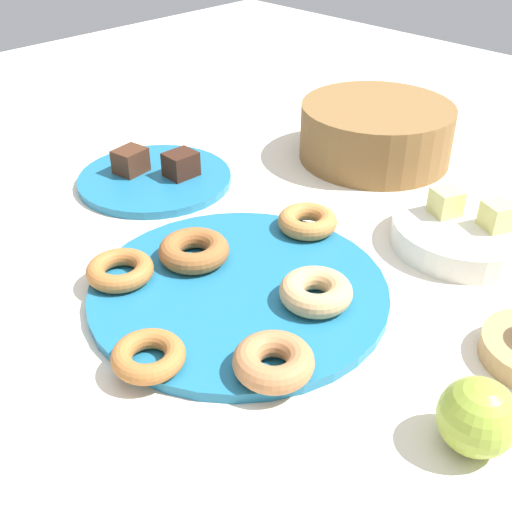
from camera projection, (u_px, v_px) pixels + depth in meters
ground_plane at (239, 294)px, 0.79m from camera, size 2.40×2.40×0.00m
donut_plate at (239, 290)px, 0.79m from camera, size 0.37×0.37×0.01m
donut_0 at (194, 250)px, 0.83m from camera, size 0.10×0.10×0.03m
donut_1 at (307, 221)px, 0.89m from camera, size 0.11×0.11×0.03m
donut_2 at (120, 270)px, 0.80m from camera, size 0.11×0.11×0.02m
donut_3 at (316, 292)px, 0.75m from camera, size 0.11×0.11×0.03m
donut_4 at (273, 361)px, 0.65m from camera, size 0.09×0.09×0.03m
donut_5 at (148, 356)px, 0.67m from camera, size 0.10×0.10×0.02m
cake_plate at (155, 179)px, 1.05m from camera, size 0.25×0.25×0.01m
brownie_near at (130, 161)px, 1.04m from camera, size 0.05×0.05×0.04m
brownie_far at (181, 164)px, 1.03m from camera, size 0.04×0.05×0.04m
basket at (376, 132)px, 1.10m from camera, size 0.30×0.30×0.10m
fruit_bowl at (464, 234)px, 0.88m from camera, size 0.20×0.20×0.04m
melon_chunk_left at (446, 202)px, 0.88m from camera, size 0.05×0.05×0.04m
melon_chunk_right at (497, 216)px, 0.85m from camera, size 0.05×0.05×0.04m
apple at (478, 417)px, 0.58m from camera, size 0.07×0.07×0.07m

